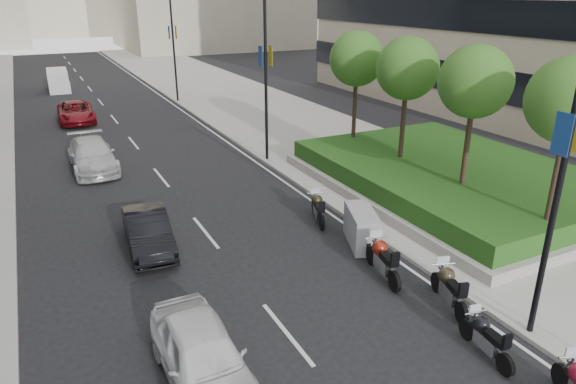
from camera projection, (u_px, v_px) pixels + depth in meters
sidewalk_right at (258, 110)px, 39.89m from camera, size 10.00×100.00×0.15m
lane_edge at (192, 117)px, 37.70m from camera, size 0.12×100.00×0.01m
lane_centre at (119, 125)px, 35.52m from camera, size 0.12×100.00×0.01m
planter at (452, 185)px, 23.57m from camera, size 10.00×14.00×0.40m
hedge at (453, 172)px, 23.35m from camera, size 9.40×13.40×0.80m
tree_0 at (571, 101)px, 16.10m from camera, size 2.80×2.80×6.30m
tree_1 at (475, 82)px, 19.43m from camera, size 2.80×2.80×6.30m
tree_2 at (407, 69)px, 22.76m from camera, size 2.80×2.80×6.30m
tree_3 at (357, 59)px, 26.08m from camera, size 2.80×2.80×6.30m
lamp_post_0 at (561, 156)px, 11.91m from camera, size 2.34×0.45×9.00m
lamp_post_1 at (263, 67)px, 26.06m from camera, size 2.34×0.45×9.00m
lamp_post_2 at (171, 39)px, 41.03m from camera, size 2.34×0.45×9.00m
motorcycle_2 at (486, 337)px, 12.88m from camera, size 0.67×2.02×1.01m
motorcycle_3 at (449, 288)px, 14.90m from camera, size 0.94×2.19×1.13m
motorcycle_4 at (383, 259)px, 16.44m from camera, size 0.80×2.34×1.18m
motorcycle_5 at (362, 228)px, 18.54m from camera, size 1.60×2.35×1.32m
motorcycle_6 at (318, 208)px, 20.46m from camera, size 0.90×2.05×1.06m
car_a at (202, 356)px, 11.87m from camera, size 1.84×4.49×1.52m
car_b at (148, 231)px, 18.23m from camera, size 1.76×4.24×1.37m
car_c at (92, 155)px, 26.45m from camera, size 2.15×5.28×1.53m
car_d at (76, 112)px, 36.17m from camera, size 2.54×5.19×1.42m
delivery_van at (58, 81)px, 47.53m from camera, size 1.90×4.59×1.90m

